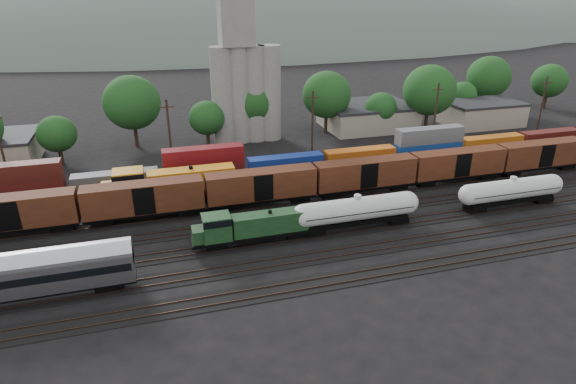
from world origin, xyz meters
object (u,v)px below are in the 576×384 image
object	(u,v)px
tank_car_a	(357,210)
orange_locomotive	(167,184)
passenger_coach	(6,276)
green_locomotive	(248,227)
grain_silo	(245,83)

from	to	relation	value
tank_car_a	orange_locomotive	xyz separation A→B (m)	(-21.93, 15.00, 0.22)
passenger_coach	green_locomotive	bearing A→B (deg)	11.73
green_locomotive	tank_car_a	distance (m)	13.66
green_locomotive	passenger_coach	xyz separation A→B (m)	(-24.09, -5.00, 0.89)
tank_car_a	orange_locomotive	world-z (taller)	orange_locomotive
passenger_coach	grain_silo	xyz separation A→B (m)	(32.51, 46.00, 8.08)
green_locomotive	grain_silo	distance (m)	42.81
tank_car_a	grain_silo	bearing A→B (deg)	97.27
tank_car_a	passenger_coach	distance (m)	38.08
green_locomotive	orange_locomotive	world-z (taller)	orange_locomotive
green_locomotive	grain_silo	xyz separation A→B (m)	(8.42, 41.00, 8.97)
green_locomotive	grain_silo	bearing A→B (deg)	78.39
grain_silo	tank_car_a	bearing A→B (deg)	-82.73
passenger_coach	grain_silo	bearing A→B (deg)	54.75
orange_locomotive	green_locomotive	bearing A→B (deg)	-61.11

